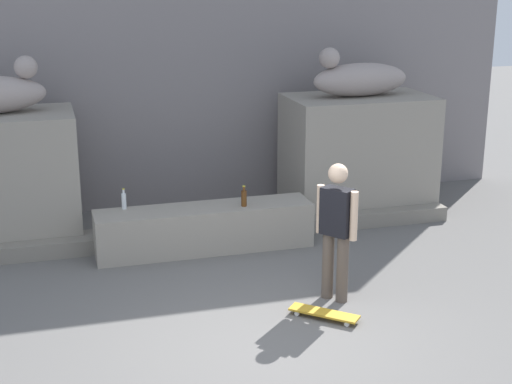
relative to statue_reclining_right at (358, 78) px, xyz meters
The scene contains 10 objects.
ground_plane 5.30m from the statue_reclining_right, 124.41° to the right, with size 40.00×40.00×0.00m, color #605E5B.
facade_wall 3.16m from the statue_reclining_right, 152.95° to the left, with size 11.64×0.60×5.78m, color gray.
pedestal_right 1.22m from the statue_reclining_right, ahead, with size 2.28×1.35×1.87m, color gray.
statue_reclining_right is the anchor object (origin of this frame).
ledge_block 3.48m from the statue_reclining_right, 157.76° to the right, with size 3.02×0.64×0.63m, color gray.
skater 3.76m from the statue_reclining_right, 116.86° to the right, with size 0.38×0.45×1.67m.
skateboard 4.59m from the statue_reclining_right, 117.79° to the right, with size 0.72×0.69×0.08m.
bottle_brown 2.88m from the statue_reclining_right, 150.79° to the right, with size 0.08×0.08×0.29m.
bottle_clear 4.16m from the statue_reclining_right, 166.79° to the right, with size 0.06×0.06×0.29m.
stair_step 3.48m from the statue_reclining_right, 165.76° to the right, with size 7.82×0.50×0.22m, color gray.
Camera 1 is at (-2.04, -6.83, 3.78)m, focal length 52.63 mm.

